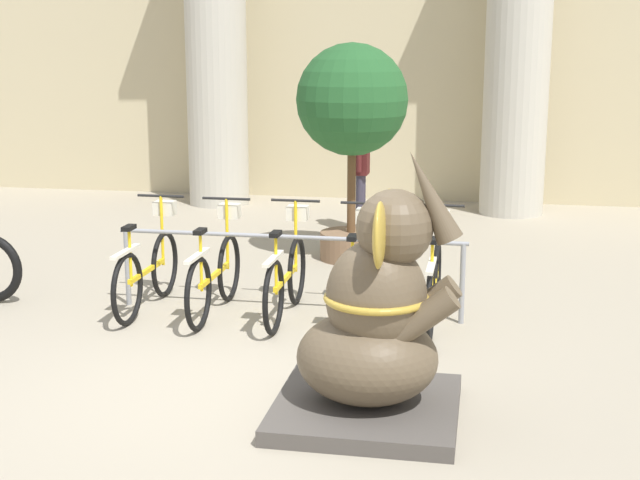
% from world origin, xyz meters
% --- Properties ---
extents(ground_plane, '(60.00, 60.00, 0.00)m').
position_xyz_m(ground_plane, '(0.00, 0.00, 0.00)').
color(ground_plane, '#9E937F').
extents(building_facade, '(20.00, 0.20, 6.00)m').
position_xyz_m(building_facade, '(0.00, 8.60, 3.00)').
color(building_facade, '#C6B78E').
rests_on(building_facade, ground_plane).
extents(column_left, '(1.19, 1.19, 5.16)m').
position_xyz_m(column_left, '(-2.30, 7.60, 2.62)').
color(column_left, '#BCB7A8').
rests_on(column_left, ground_plane).
extents(column_right, '(1.19, 1.19, 5.16)m').
position_xyz_m(column_right, '(2.30, 7.60, 2.62)').
color(column_right, '#BCB7A8').
rests_on(column_right, ground_plane).
extents(bike_rack, '(3.34, 0.05, 0.77)m').
position_xyz_m(bike_rack, '(0.11, 1.95, 0.60)').
color(bike_rack, gray).
rests_on(bike_rack, ground_plane).
extents(bicycle_0, '(0.48, 1.64, 1.06)m').
position_xyz_m(bicycle_0, '(-1.26, 1.86, 0.41)').
color(bicycle_0, black).
rests_on(bicycle_0, ground_plane).
extents(bicycle_1, '(0.48, 1.64, 1.06)m').
position_xyz_m(bicycle_1, '(-0.57, 1.83, 0.41)').
color(bicycle_1, black).
rests_on(bicycle_1, ground_plane).
extents(bicycle_2, '(0.48, 1.64, 1.06)m').
position_xyz_m(bicycle_2, '(0.11, 1.85, 0.41)').
color(bicycle_2, black).
rests_on(bicycle_2, ground_plane).
extents(bicycle_3, '(0.48, 1.64, 1.06)m').
position_xyz_m(bicycle_3, '(0.80, 1.83, 0.41)').
color(bicycle_3, black).
rests_on(bicycle_3, ground_plane).
extents(bicycle_4, '(0.48, 1.64, 1.06)m').
position_xyz_m(bicycle_4, '(1.49, 1.84, 0.41)').
color(bicycle_4, black).
rests_on(bicycle_4, ground_plane).
extents(elephant_statue, '(1.25, 1.25, 1.88)m').
position_xyz_m(elephant_statue, '(1.21, -0.29, 0.64)').
color(elephant_statue, '#4C4742').
rests_on(elephant_statue, ground_plane).
extents(person_pedestrian, '(0.22, 0.47, 1.63)m').
position_xyz_m(person_pedestrian, '(0.25, 5.84, 0.97)').
color(person_pedestrian, '#383342').
rests_on(person_pedestrian, ground_plane).
extents(potted_tree, '(1.30, 1.30, 2.54)m').
position_xyz_m(potted_tree, '(0.36, 4.24, 1.76)').
color(potted_tree, brown).
rests_on(potted_tree, ground_plane).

